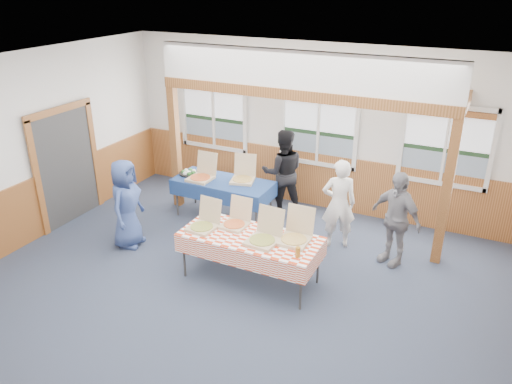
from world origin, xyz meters
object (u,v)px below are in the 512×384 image
at_px(table_left, 223,184).
at_px(woman_black, 283,172).
at_px(man_blue, 126,204).
at_px(table_right, 250,239).
at_px(person_grey, 395,218).
at_px(woman_white, 339,204).

bearing_deg(table_left, woman_black, 38.81).
relative_size(table_left, woman_black, 1.13).
bearing_deg(man_blue, table_right, -102.18).
bearing_deg(person_grey, woman_white, -159.52).
xyz_separation_m(woman_black, man_blue, (-1.87, -2.31, -0.07)).
distance_m(woman_white, person_grey, 0.97).
relative_size(table_right, woman_black, 1.32).
xyz_separation_m(woman_white, woman_black, (-1.35, 0.78, 0.06)).
bearing_deg(man_blue, table_left, -40.95).
relative_size(woman_black, man_blue, 1.09).
height_order(table_left, woman_black, woman_black).
xyz_separation_m(man_blue, person_grey, (4.18, 1.40, 0.01)).
distance_m(table_right, woman_white, 1.81).
bearing_deg(person_grey, table_left, -155.73).
height_order(table_right, woman_white, woman_white).
relative_size(table_right, woman_white, 1.41).
height_order(table_right, woman_black, woman_black).
xyz_separation_m(table_left, man_blue, (-0.95, -1.62, 0.07)).
bearing_deg(woman_white, woman_black, -55.07).
relative_size(man_blue, person_grey, 0.99).
relative_size(table_right, person_grey, 1.41).
xyz_separation_m(table_left, person_grey, (3.23, -0.22, 0.08)).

